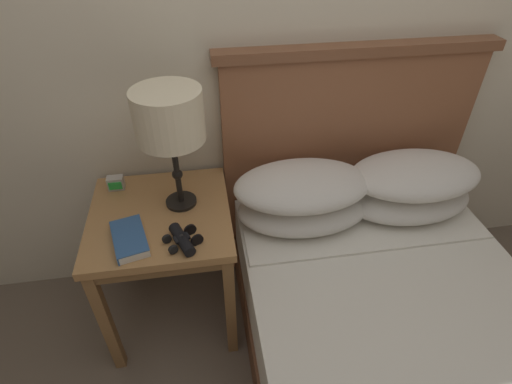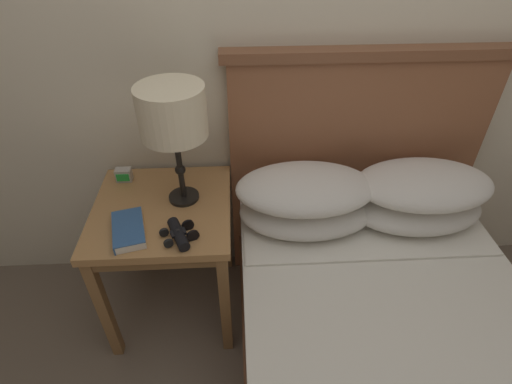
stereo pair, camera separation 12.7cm
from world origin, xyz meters
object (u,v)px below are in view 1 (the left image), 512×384
nightstand (162,228)px  binoculars_pair (182,239)px  book_on_nightstand (129,239)px  table_lamp (169,118)px  alarm_clock (116,183)px  bed (399,345)px

nightstand → binoculars_pair: size_ratio=4.01×
nightstand → book_on_nightstand: 0.22m
table_lamp → alarm_clock: bearing=152.6°
alarm_clock → book_on_nightstand: bearing=-76.4°
table_lamp → alarm_clock: (-0.28, 0.15, -0.37)m
binoculars_pair → alarm_clock: bearing=126.0°
alarm_clock → table_lamp: bearing=-27.4°
table_lamp → binoculars_pair: 0.45m
bed → nightstand: bearing=148.7°
bed → table_lamp: (-0.79, 0.59, 0.74)m
bed → book_on_nightstand: size_ratio=8.14×
nightstand → table_lamp: (0.09, 0.05, 0.49)m
bed → alarm_clock: bed is taller
book_on_nightstand → binoculars_pair: binoculars_pair is taller
book_on_nightstand → alarm_clock: (-0.09, 0.36, 0.01)m
nightstand → binoculars_pair: bearing=-63.8°
bed → binoculars_pair: bearing=156.5°
book_on_nightstand → alarm_clock: size_ratio=3.37×
table_lamp → binoculars_pair: table_lamp is taller
bed → alarm_clock: 1.35m
book_on_nightstand → alarm_clock: alarm_clock is taller
bed → book_on_nightstand: bearing=158.9°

